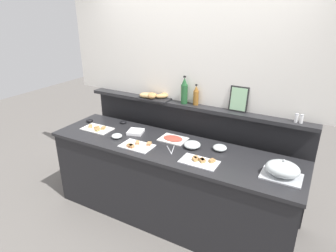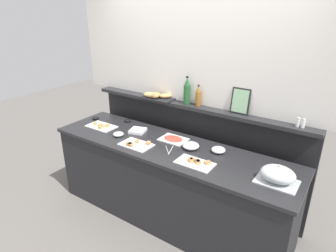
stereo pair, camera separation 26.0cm
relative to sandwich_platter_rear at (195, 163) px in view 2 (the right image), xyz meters
The scene contains 22 objects.
ground_plane 1.26m from the sandwich_platter_rear, 118.44° to the left, with size 12.00×12.00×0.00m, color slate.
buffet_counter 0.64m from the sandwich_platter_rear, 158.82° to the left, with size 2.71×0.73×0.91m.
back_ledge_unit 0.86m from the sandwich_platter_rear, 120.34° to the left, with size 2.71×0.22×1.24m.
upper_wall_panel 1.30m from the sandwich_platter_rear, 119.50° to the left, with size 3.31×0.08×1.36m, color white.
sandwich_platter_rear is the anchor object (origin of this frame).
sandwich_platter_front 0.71m from the sandwich_platter_rear, behind, with size 0.34×0.22×0.04m.
sandwich_platter_side 1.38m from the sandwich_platter_rear, behind, with size 0.36×0.22×0.04m.
cold_cuts_platter 0.55m from the sandwich_platter_rear, 145.20° to the left, with size 0.29×0.22×0.02m.
serving_cloche 0.72m from the sandwich_platter_rear, ahead, with size 0.34×0.24×0.17m.
glass_bowl_large 0.33m from the sandwich_platter_rear, 76.49° to the left, with size 0.14×0.14×0.06m.
glass_bowl_medium 1.02m from the sandwich_platter_rear, behind, with size 0.12×0.12×0.05m.
glass_bowl_small 0.31m from the sandwich_platter_rear, 128.31° to the left, with size 0.17×0.17×0.07m.
condiment_bowl_teal 1.65m from the sandwich_platter_rear, behind, with size 0.09×0.09×0.03m, color black.
condiment_bowl_dark 1.30m from the sandwich_platter_rear, 160.33° to the left, with size 0.09×0.09×0.03m, color black.
serving_tongs 0.36m from the sandwich_platter_rear, 167.67° to the left, with size 0.13×0.18×0.01m.
napkin_stack 0.95m from the sandwich_platter_rear, 163.93° to the left, with size 0.17×0.17×0.03m, color white.
wine_bottle_green 0.91m from the sandwich_platter_rear, 127.49° to the left, with size 0.08×0.08×0.32m.
vinegar_bottle_amber 0.84m from the sandwich_platter_rear, 118.17° to the left, with size 0.06×0.06×0.24m.
salt_shaker 1.01m from the sandwich_platter_rear, 41.37° to the left, with size 0.03×0.03×0.09m.
pepper_shaker 1.04m from the sandwich_platter_rear, 39.67° to the left, with size 0.03×0.03×0.09m.
bread_basket 1.12m from the sandwich_platter_rear, 145.27° to the left, with size 0.40×0.29×0.08m.
framed_picture 0.81m from the sandwich_platter_rear, 78.90° to the left, with size 0.19×0.05×0.27m.
Camera 2 is at (1.55, -2.27, 2.28)m, focal length 31.40 mm.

